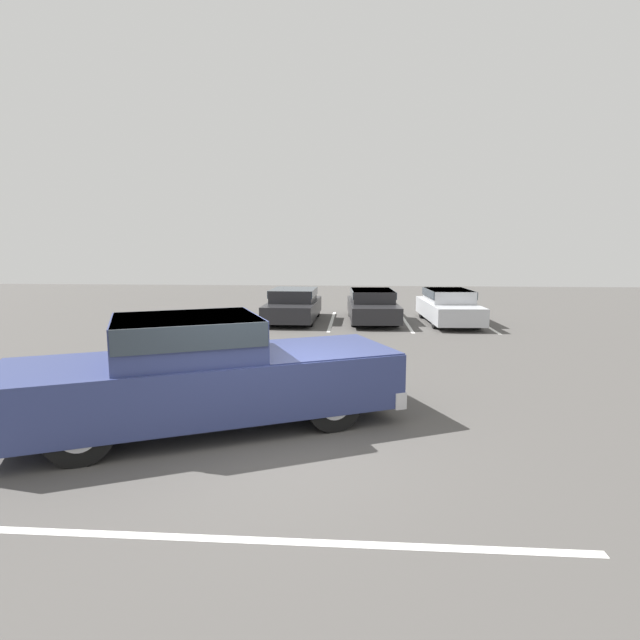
{
  "coord_description": "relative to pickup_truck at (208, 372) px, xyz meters",
  "views": [
    {
      "loc": [
        1.3,
        -6.96,
        2.91
      ],
      "look_at": [
        0.41,
        5.86,
        1.0
      ],
      "focal_mm": 28.0,
      "sensor_mm": 36.0,
      "label": 1
    }
  ],
  "objects": [
    {
      "name": "ground_plane",
      "position": [
        1.03,
        -0.68,
        -0.91
      ],
      "size": [
        60.0,
        60.0,
        0.0
      ],
      "primitive_type": "plane",
      "color": "#4C4947"
    },
    {
      "name": "stall_stripe_a",
      "position": [
        -1.42,
        11.67,
        -0.91
      ],
      "size": [
        0.12,
        5.24,
        0.01
      ],
      "primitive_type": "cube",
      "color": "white",
      "rests_on": "ground_plane"
    },
    {
      "name": "stall_stripe_b",
      "position": [
        1.45,
        11.67,
        -0.91
      ],
      "size": [
        0.12,
        5.24,
        0.01
      ],
      "primitive_type": "cube",
      "color": "white",
      "rests_on": "ground_plane"
    },
    {
      "name": "stall_stripe_c",
      "position": [
        4.32,
        11.67,
        -0.91
      ],
      "size": [
        0.12,
        5.24,
        0.01
      ],
      "primitive_type": "cube",
      "color": "white",
      "rests_on": "ground_plane"
    },
    {
      "name": "stall_stripe_d",
      "position": [
        7.19,
        11.67,
        -0.91
      ],
      "size": [
        0.12,
        5.24,
        0.01
      ],
      "primitive_type": "cube",
      "color": "white",
      "rests_on": "ground_plane"
    },
    {
      "name": "aisle_stripe_foreground",
      "position": [
        -0.01,
        -3.1,
        -0.91
      ],
      "size": [
        9.53,
        0.12,
        0.01
      ],
      "primitive_type": "cube",
      "rotation": [
        0.0,
        0.0,
        1.57
      ],
      "color": "white",
      "rests_on": "ground_plane"
    },
    {
      "name": "pickup_truck",
      "position": [
        0.0,
        0.0,
        0.0
      ],
      "size": [
        6.4,
        4.35,
        1.82
      ],
      "rotation": [
        0.0,
        0.0,
        0.42
      ],
      "color": "navy",
      "rests_on": "ground_plane"
    },
    {
      "name": "parked_sedan_a",
      "position": [
        -0.05,
        11.62,
        -0.24
      ],
      "size": [
        1.9,
        4.4,
        1.26
      ],
      "rotation": [
        0.0,
        0.0,
        -1.59
      ],
      "color": "#232326",
      "rests_on": "ground_plane"
    },
    {
      "name": "parked_sedan_b",
      "position": [
        3.02,
        11.76,
        -0.26
      ],
      "size": [
        1.99,
        4.68,
        1.22
      ],
      "rotation": [
        0.0,
        0.0,
        -1.52
      ],
      "color": "#232326",
      "rests_on": "ground_plane"
    },
    {
      "name": "parked_sedan_c",
      "position": [
        5.9,
        11.49,
        -0.24
      ],
      "size": [
        1.92,
        4.57,
        1.28
      ],
      "rotation": [
        0.0,
        0.0,
        -1.52
      ],
      "color": "#B7BABF",
      "rests_on": "ground_plane"
    }
  ]
}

